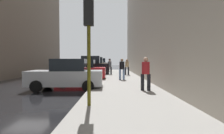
{
  "coord_description": "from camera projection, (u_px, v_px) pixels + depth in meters",
  "views": [
    {
      "loc": [
        5.28,
        -10.99,
        1.67
      ],
      "look_at": [
        5.32,
        6.28,
        1.07
      ],
      "focal_mm": 28.0,
      "sensor_mm": 36.0,
      "label": 1
    }
  ],
  "objects": [
    {
      "name": "parked_black_suv",
      "position": [
        89.0,
        66.0,
        20.49
      ],
      "size": [
        4.62,
        2.1,
        2.25
      ],
      "color": "black",
      "rests_on": "ground_plane"
    },
    {
      "name": "ground_plane",
      "position": [
        28.0,
        87.0,
        11.03
      ],
      "size": [
        120.0,
        120.0,
        0.0
      ],
      "primitive_type": "plane",
      "color": "black"
    },
    {
      "name": "parked_silver_sedan",
      "position": [
        66.0,
        75.0,
        10.16
      ],
      "size": [
        4.27,
        2.19,
        1.79
      ],
      "color": "#B7BABF",
      "rests_on": "ground_plane"
    },
    {
      "name": "parked_blue_sedan",
      "position": [
        97.0,
        66.0,
        31.68
      ],
      "size": [
        4.25,
        2.16,
        1.79
      ],
      "color": "navy",
      "rests_on": "ground_plane"
    },
    {
      "name": "parked_red_hatchback",
      "position": [
        81.0,
        70.0,
        15.17
      ],
      "size": [
        4.2,
        2.06,
        1.79
      ],
      "color": "#B2191E",
      "rests_on": "ground_plane"
    },
    {
      "name": "parked_bronze_suv",
      "position": [
        94.0,
        65.0,
        26.32
      ],
      "size": [
        4.62,
        2.11,
        2.25
      ],
      "color": "brown",
      "rests_on": "ground_plane"
    },
    {
      "name": "pedestrian_with_beanie",
      "position": [
        109.0,
        66.0,
        19.82
      ],
      "size": [
        0.5,
        0.41,
        1.78
      ],
      "color": "#333338",
      "rests_on": "sidewalk"
    },
    {
      "name": "fire_hydrant",
      "position": [
        102.0,
        75.0,
        14.34
      ],
      "size": [
        0.42,
        0.22,
        0.7
      ],
      "color": "red",
      "rests_on": "sidewalk"
    },
    {
      "name": "parked_white_van",
      "position": [
        99.0,
        64.0,
        37.6
      ],
      "size": [
        4.63,
        2.12,
        2.25
      ],
      "color": "silver",
      "rests_on": "ground_plane"
    },
    {
      "name": "sidewalk",
      "position": [
        123.0,
        86.0,
        11.04
      ],
      "size": [
        4.0,
        40.0,
        0.15
      ],
      "primitive_type": "cube",
      "color": "gray",
      "rests_on": "ground_plane"
    },
    {
      "name": "pedestrian_in_red_jacket",
      "position": [
        145.0,
        72.0,
        8.95
      ],
      "size": [
        0.53,
        0.5,
        1.71
      ],
      "color": "black",
      "rests_on": "sidewalk"
    },
    {
      "name": "pedestrian_in_tan_coat",
      "position": [
        127.0,
        66.0,
        19.08
      ],
      "size": [
        0.51,
        0.43,
        1.71
      ],
      "color": "black",
      "rests_on": "sidewalk"
    },
    {
      "name": "pedestrian_in_jeans",
      "position": [
        122.0,
        68.0,
        14.16
      ],
      "size": [
        0.53,
        0.5,
        1.71
      ],
      "color": "#728CB2",
      "rests_on": "sidewalk"
    },
    {
      "name": "traffic_light",
      "position": [
        88.0,
        28.0,
        5.86
      ],
      "size": [
        0.32,
        0.32,
        3.6
      ],
      "color": "#514C0F",
      "rests_on": "sidewalk"
    }
  ]
}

